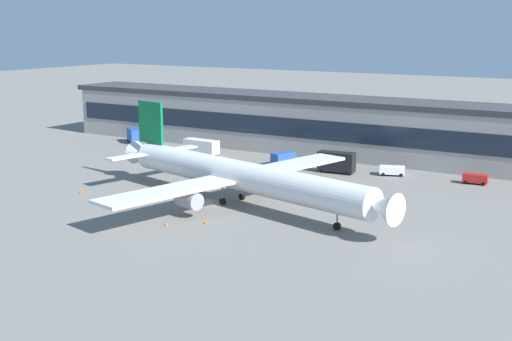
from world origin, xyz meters
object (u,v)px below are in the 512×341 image
Objects in this scene: follow_me_car at (475,178)px; stair_truck at (134,135)px; crew_van at (283,158)px; traffic_cone_0 at (81,191)px; airliner at (239,175)px; traffic_cone_1 at (206,222)px; catering_truck at (337,161)px; traffic_cone_2 at (166,224)px; fuel_truck at (201,146)px; pushback_tractor at (392,170)px.

stair_truck is at bearing 178.95° from follow_me_car.
traffic_cone_0 is (-17.72, -39.67, -1.09)m from crew_van.
crew_van is at bearing 65.93° from traffic_cone_0.
airliner is 13.07m from traffic_cone_1.
follow_me_car is 83.04m from stair_truck.
traffic_cone_2 is at bearing -97.16° from catering_truck.
airliner is 45.23m from follow_me_car.
crew_van is (21.35, -0.50, -0.42)m from fuel_truck.
traffic_cone_2 is (-31.36, -50.33, -0.80)m from follow_me_car.
traffic_cone_0 is (3.63, -40.18, -1.51)m from fuel_truck.
traffic_cone_1 is at bearing -40.69° from stair_truck.
airliner reaches higher than pushback_tractor.
crew_van is (-9.69, 31.71, -3.32)m from airliner.
catering_truck is (-25.58, -4.33, 1.20)m from follow_me_car.
traffic_cone_2 is at bearing -45.10° from stair_truck.
catering_truck is (3.41, 30.19, -2.49)m from airliner.
fuel_truck is 15.09× the size of traffic_cone_1.
crew_van is 0.76× the size of catering_truck.
traffic_cone_2 is (25.05, -7.85, -0.08)m from traffic_cone_0.
follow_me_car is 70.62m from traffic_cone_0.
traffic_cone_0 is (-56.41, -42.48, -0.72)m from follow_me_car.
traffic_cone_1 is at bearing -103.98° from pushback_tractor.
traffic_cone_1 is 0.98× the size of traffic_cone_2.
traffic_cone_0 is at bearing -143.02° from follow_me_car.
follow_me_car is at bearing 59.90° from traffic_cone_1.
pushback_tractor reaches higher than traffic_cone_1.
pushback_tractor is (44.42, 1.49, -0.83)m from fuel_truck.
stair_truck reaches higher than pushback_tractor.
airliner is at bearing 16.19° from traffic_cone_0.
fuel_truck is 1.37× the size of stair_truck.
catering_truck is at bearing -160.56° from pushback_tractor.
follow_me_car is at bearing -1.05° from stair_truck.
stair_truck is 8.40× the size of traffic_cone_0.
traffic_cone_0 reaches higher than traffic_cone_1.
traffic_cone_2 is at bearing -17.40° from traffic_cone_0.
catering_truck is at bearing 51.06° from traffic_cone_0.
fuel_truck is at bearing -177.80° from follow_me_car.
pushback_tractor is at bearing 45.61° from traffic_cone_0.
airliner reaches higher than traffic_cone_2.
fuel_truck is 60.09m from follow_me_car.
airliner is at bearing -33.71° from stair_truck.
traffic_cone_1 is at bearing 40.49° from traffic_cone_2.
catering_truck is at bearing -3.36° from fuel_truck.
follow_me_car is (38.69, 2.81, -0.37)m from crew_van.
fuel_truck is at bearing 176.64° from catering_truck.
traffic_cone_0 is at bearing 162.60° from traffic_cone_2.
airliner reaches higher than traffic_cone_1.
fuel_truck is 14.74× the size of traffic_cone_2.
follow_me_car is (29.00, 34.52, -3.69)m from airliner.
follow_me_car is at bearing 9.60° from catering_truck.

